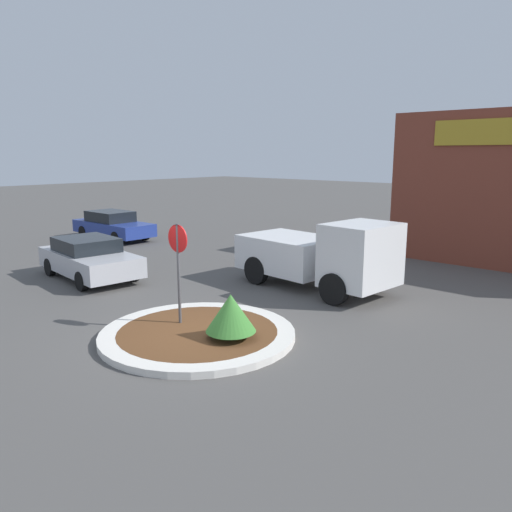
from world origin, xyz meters
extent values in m
plane|color=#514F4C|center=(0.00, 0.00, 0.00)|extent=(120.00, 120.00, 0.00)
cylinder|color=silver|center=(0.00, 0.00, 0.08)|extent=(4.47, 4.47, 0.16)
cylinder|color=brown|center=(0.00, 0.00, 0.08)|extent=(3.66, 3.66, 0.16)
cylinder|color=#4C4C51|center=(-0.73, 0.09, 1.27)|extent=(0.07, 0.07, 2.55)
cylinder|color=#B71414|center=(-0.73, 0.09, 2.20)|extent=(0.66, 0.03, 0.66)
cylinder|color=brown|center=(0.88, 0.19, 0.24)|extent=(0.08, 0.08, 0.15)
cone|color=#3D7F33|center=(0.88, 0.19, 0.73)|extent=(1.11, 1.11, 0.84)
cube|color=white|center=(1.16, 5.20, 1.31)|extent=(1.79, 2.22, 1.80)
cube|color=white|center=(-1.56, 5.43, 0.96)|extent=(3.22, 2.45, 1.10)
cube|color=black|center=(1.73, 5.15, 1.62)|extent=(0.20, 1.86, 0.63)
cylinder|color=black|center=(1.10, 6.22, 0.45)|extent=(0.92, 0.32, 0.90)
cylinder|color=black|center=(0.93, 4.20, 0.45)|extent=(0.92, 0.32, 0.90)
cylinder|color=black|center=(-2.03, 6.49, 0.45)|extent=(0.92, 0.32, 0.90)
cylinder|color=black|center=(-2.20, 4.47, 0.45)|extent=(0.92, 0.32, 0.90)
cube|color=#B7B7BC|center=(-6.84, 1.28, 0.59)|extent=(4.42, 2.33, 0.65)
cube|color=black|center=(-7.05, 1.30, 1.14)|extent=(2.20, 1.87, 0.46)
cylinder|color=black|center=(-5.44, 2.00, 0.31)|extent=(0.63, 0.27, 0.61)
cylinder|color=black|center=(-5.63, 0.27, 0.31)|extent=(0.63, 0.27, 0.61)
cylinder|color=black|center=(-8.06, 2.28, 0.31)|extent=(0.63, 0.27, 0.61)
cylinder|color=black|center=(-8.24, 0.55, 0.31)|extent=(0.63, 0.27, 0.61)
cube|color=navy|center=(-13.24, 6.25, 0.56)|extent=(4.64, 1.83, 0.60)
cube|color=black|center=(-13.47, 6.24, 1.12)|extent=(2.24, 1.58, 0.51)
cylinder|color=black|center=(-11.82, 7.08, 0.31)|extent=(0.62, 0.20, 0.62)
cylinder|color=black|center=(-11.80, 5.45, 0.31)|extent=(0.62, 0.20, 0.62)
cylinder|color=black|center=(-14.68, 7.04, 0.31)|extent=(0.62, 0.20, 0.62)
cylinder|color=black|center=(-14.66, 5.41, 0.31)|extent=(0.62, 0.20, 0.62)
camera|label=1|loc=(8.23, -7.19, 4.12)|focal=35.00mm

